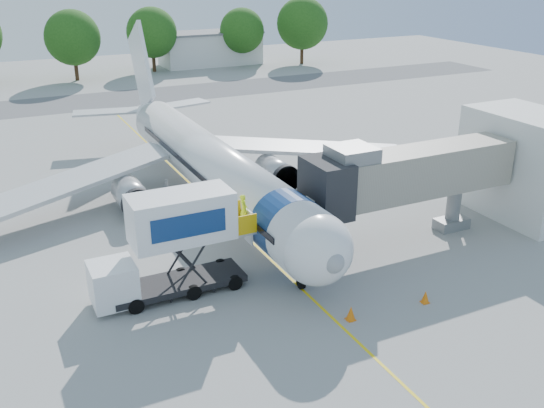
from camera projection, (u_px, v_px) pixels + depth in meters
name	position (u px, v px, depth m)	size (l,w,h in m)	color
ground	(232.00, 224.00, 40.20)	(160.00, 160.00, 0.00)	#999996
guidance_line	(232.00, 223.00, 40.20)	(0.15, 70.00, 0.01)	yellow
taxiway_strip	(102.00, 100.00, 75.14)	(120.00, 10.00, 0.01)	#59595B
aircraft	(209.00, 164.00, 42.52)	(34.17, 37.73, 11.35)	white
jet_bridge	(400.00, 176.00, 36.01)	(13.90, 3.20, 6.60)	gray
terminal_stub	(526.00, 165.00, 40.61)	(5.00, 8.00, 7.00)	silver
catering_hiloader	(170.00, 246.00, 30.78)	(8.57, 2.44, 5.50)	black
ground_tug	(428.00, 346.00, 26.22)	(3.79, 2.23, 1.44)	white
safety_cone_a	(425.00, 297.00, 30.84)	(0.43, 0.43, 0.68)	orange
safety_cone_b	(351.00, 313.00, 29.35)	(0.47, 0.47, 0.75)	orange
outbuilding_right	(210.00, 48.00, 99.76)	(16.40, 7.40, 5.30)	silver
tree_d	(72.00, 38.00, 85.35)	(7.75, 7.75, 9.88)	#382314
tree_e	(152.00, 33.00, 92.15)	(7.62, 7.62, 9.71)	#382314
tree_f	(242.00, 31.00, 97.82)	(7.17, 7.17, 9.14)	#382314
tree_g	(302.00, 23.00, 99.13)	(8.38, 8.38, 10.68)	#382314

